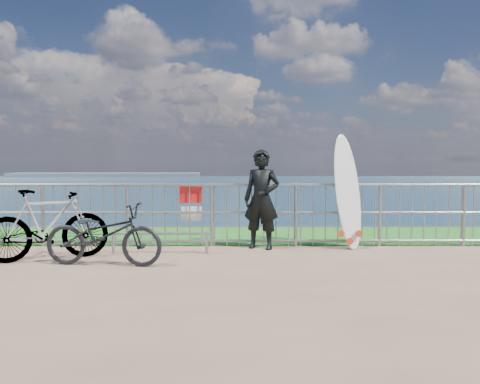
{
  "coord_description": "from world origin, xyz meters",
  "views": [
    {
      "loc": [
        -0.01,
        -6.67,
        1.55
      ],
      "look_at": [
        0.01,
        1.2,
        1.0
      ],
      "focal_mm": 35.0,
      "sensor_mm": 36.0,
      "label": 1
    }
  ],
  "objects_px": {
    "surfboard": "(348,195)",
    "bicycle_near": "(104,234)",
    "bicycle_far": "(47,225)",
    "surfer": "(262,199)"
  },
  "relations": [
    {
      "from": "surfboard",
      "to": "bicycle_far",
      "type": "bearing_deg",
      "value": -168.46
    },
    {
      "from": "surfer",
      "to": "bicycle_near",
      "type": "relative_size",
      "value": 0.99
    },
    {
      "from": "surfboard",
      "to": "bicycle_near",
      "type": "bearing_deg",
      "value": -160.76
    },
    {
      "from": "surfboard",
      "to": "bicycle_far",
      "type": "relative_size",
      "value": 1.1
    },
    {
      "from": "bicycle_near",
      "to": "bicycle_far",
      "type": "height_order",
      "value": "bicycle_far"
    },
    {
      "from": "bicycle_far",
      "to": "bicycle_near",
      "type": "bearing_deg",
      "value": -135.2
    },
    {
      "from": "surfboard",
      "to": "bicycle_far",
      "type": "height_order",
      "value": "surfboard"
    },
    {
      "from": "surfboard",
      "to": "bicycle_near",
      "type": "height_order",
      "value": "surfboard"
    },
    {
      "from": "surfer",
      "to": "bicycle_near",
      "type": "distance_m",
      "value": 2.72
    },
    {
      "from": "surfboard",
      "to": "surfer",
      "type": "bearing_deg",
      "value": -177.57
    }
  ]
}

